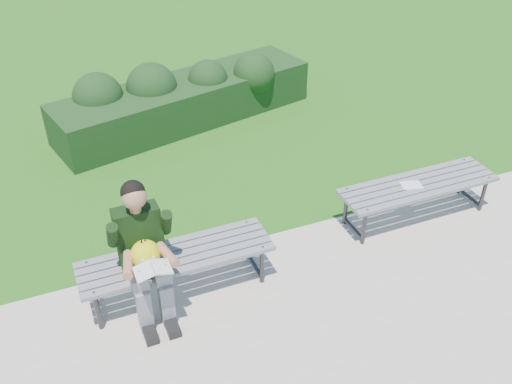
% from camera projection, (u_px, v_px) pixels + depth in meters
% --- Properties ---
extents(ground, '(80.00, 80.00, 0.00)m').
position_uv_depth(ground, '(249.00, 242.00, 6.13)').
color(ground, '#317A20').
rests_on(ground, ground).
extents(walkway, '(30.00, 3.50, 0.02)m').
position_uv_depth(walkway, '(326.00, 364.00, 4.79)').
color(walkway, '#BBAC9B').
rests_on(walkway, ground).
extents(hedge, '(3.94, 1.82, 0.93)m').
position_uv_depth(hedge, '(180.00, 96.00, 8.22)').
color(hedge, '#0D3911').
rests_on(hedge, ground).
extents(bench_left, '(1.80, 0.50, 0.46)m').
position_uv_depth(bench_left, '(176.00, 259.00, 5.27)').
color(bench_left, slate).
rests_on(bench_left, walkway).
extents(bench_right, '(1.80, 0.50, 0.46)m').
position_uv_depth(bench_right, '(418.00, 187.00, 6.25)').
color(bench_right, slate).
rests_on(bench_right, walkway).
extents(seated_boy, '(0.56, 0.76, 1.31)m').
position_uv_depth(seated_boy, '(143.00, 249.00, 4.93)').
color(seated_boy, slate).
rests_on(seated_boy, walkway).
extents(paper_sheet, '(0.25, 0.21, 0.01)m').
position_uv_depth(paper_sheet, '(411.00, 185.00, 6.18)').
color(paper_sheet, white).
rests_on(paper_sheet, bench_right).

